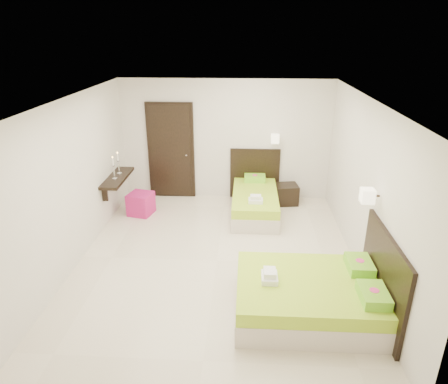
# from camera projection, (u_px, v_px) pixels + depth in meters

# --- Properties ---
(floor) EXTENTS (5.50, 5.50, 0.00)m
(floor) POSITION_uv_depth(u_px,v_px,m) (217.00, 261.00, 6.56)
(floor) COLOR beige
(floor) RESTS_ON ground
(bed_single) EXTENTS (1.09, 1.81, 1.49)m
(bed_single) POSITION_uv_depth(u_px,v_px,m) (255.00, 200.00, 8.20)
(bed_single) COLOR beige
(bed_single) RESTS_ON ground
(bed_double) EXTENTS (1.90, 1.61, 1.56)m
(bed_double) POSITION_uv_depth(u_px,v_px,m) (314.00, 295.00, 5.25)
(bed_double) COLOR beige
(bed_double) RESTS_ON ground
(nightstand) EXTENTS (0.54, 0.49, 0.43)m
(nightstand) POSITION_uv_depth(u_px,v_px,m) (286.00, 194.00, 8.64)
(nightstand) COLOR black
(nightstand) RESTS_ON ground
(ottoman) EXTENTS (0.54, 0.54, 0.45)m
(ottoman) POSITION_uv_depth(u_px,v_px,m) (141.00, 204.00, 8.14)
(ottoman) COLOR #A3155B
(ottoman) RESTS_ON ground
(door) EXTENTS (1.02, 0.15, 2.14)m
(door) POSITION_uv_depth(u_px,v_px,m) (171.00, 151.00, 8.72)
(door) COLOR black
(door) RESTS_ON ground
(console_shelf) EXTENTS (0.35, 1.20, 0.78)m
(console_shelf) POSITION_uv_depth(u_px,v_px,m) (117.00, 178.00, 7.84)
(console_shelf) COLOR black
(console_shelf) RESTS_ON ground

